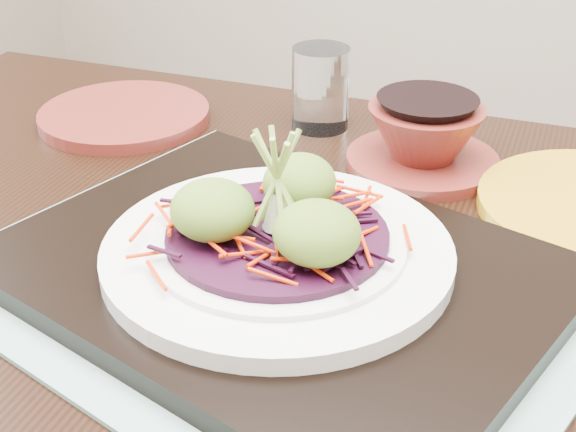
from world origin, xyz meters
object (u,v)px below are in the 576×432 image
at_px(serving_tray, 278,270).
at_px(terracotta_side_plate, 124,115).
at_px(white_plate, 278,251).
at_px(water_glass, 320,88).
at_px(dining_table, 292,361).
at_px(terracotta_bowl_set, 424,141).

distance_m(serving_tray, terracotta_side_plate, 0.38).
height_order(white_plate, water_glass, water_glass).
bearing_deg(white_plate, serving_tray, 0.00).
xyz_separation_m(dining_table, water_glass, (-0.09, 0.28, 0.14)).
bearing_deg(white_plate, terracotta_side_plate, 142.11).
distance_m(dining_table, terracotta_side_plate, 0.38).
bearing_deg(serving_tray, white_plate, -165.49).
relative_size(terracotta_side_plate, terracotta_bowl_set, 1.00).
relative_size(white_plate, terracotta_bowl_set, 1.40).
xyz_separation_m(serving_tray, terracotta_bowl_set, (0.05, 0.25, 0.02)).
distance_m(dining_table, water_glass, 0.33).
bearing_deg(terracotta_side_plate, water_glass, 19.52).
relative_size(terracotta_side_plate, water_glass, 2.13).
relative_size(white_plate, water_glass, 2.97).
distance_m(dining_table, serving_tray, 0.11).
relative_size(serving_tray, water_glass, 4.57).
height_order(dining_table, terracotta_side_plate, terracotta_side_plate).
bearing_deg(dining_table, terracotta_bowl_set, 75.86).
height_order(white_plate, terracotta_bowl_set, terracotta_bowl_set).
distance_m(terracotta_side_plate, water_glass, 0.23).
xyz_separation_m(serving_tray, terracotta_side_plate, (-0.30, 0.23, -0.01)).
bearing_deg(water_glass, dining_table, -72.48).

